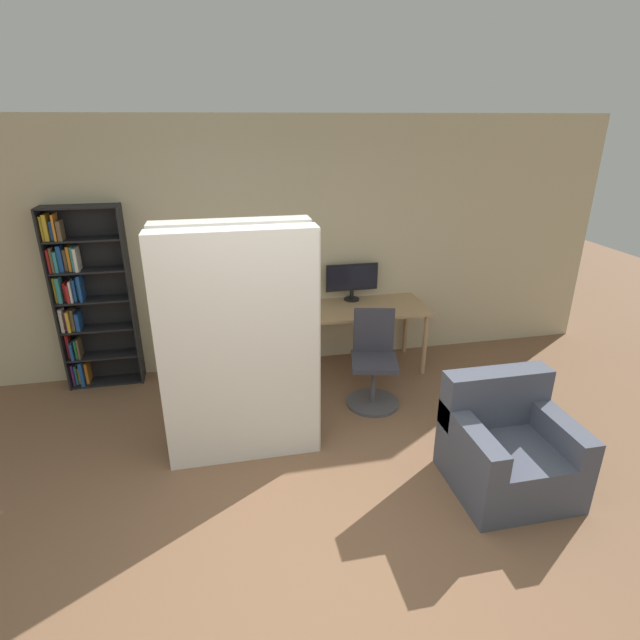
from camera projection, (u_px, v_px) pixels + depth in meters
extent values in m
plane|color=brown|center=(317.00, 587.00, 3.04)|extent=(16.00, 16.00, 0.00)
cube|color=#C6B793|center=(259.00, 248.00, 5.36)|extent=(8.00, 0.06, 2.70)
cube|color=tan|center=(363.00, 308.00, 5.46)|extent=(1.38, 0.70, 0.03)
cylinder|color=tan|center=(312.00, 355.00, 5.22)|extent=(0.05, 0.05, 0.70)
cylinder|color=tan|center=(425.00, 344.00, 5.46)|extent=(0.05, 0.05, 0.70)
cylinder|color=tan|center=(302.00, 333.00, 5.74)|extent=(0.05, 0.05, 0.70)
cylinder|color=tan|center=(406.00, 324.00, 5.98)|extent=(0.05, 0.05, 0.70)
cylinder|color=black|center=(352.00, 299.00, 5.66)|extent=(0.17, 0.17, 0.02)
cylinder|color=black|center=(352.00, 294.00, 5.64)|extent=(0.04, 0.04, 0.11)
cube|color=black|center=(352.00, 277.00, 5.57)|extent=(0.59, 0.02, 0.31)
cube|color=black|center=(352.00, 277.00, 5.56)|extent=(0.57, 0.03, 0.28)
cylinder|color=#4C4C51|center=(372.00, 402.00, 4.98)|extent=(0.52, 0.52, 0.03)
cylinder|color=#4C4C51|center=(373.00, 383.00, 4.90)|extent=(0.05, 0.05, 0.41)
cube|color=#33333D|center=(374.00, 362.00, 4.81)|extent=(0.53, 0.53, 0.05)
cube|color=#33333D|center=(374.00, 330.00, 4.90)|extent=(0.39, 0.13, 0.45)
cube|color=black|center=(56.00, 302.00, 4.98)|extent=(0.02, 0.26, 1.88)
cube|color=black|center=(132.00, 297.00, 5.12)|extent=(0.02, 0.26, 1.88)
cube|color=black|center=(97.00, 296.00, 5.16)|extent=(0.74, 0.02, 1.88)
cube|color=black|center=(109.00, 381.00, 5.40)|extent=(0.70, 0.22, 0.02)
cube|color=black|center=(105.00, 355.00, 5.28)|extent=(0.70, 0.22, 0.02)
cube|color=black|center=(100.00, 328.00, 5.17)|extent=(0.70, 0.22, 0.02)
cube|color=black|center=(95.00, 300.00, 5.05)|extent=(0.70, 0.22, 0.02)
cube|color=black|center=(89.00, 270.00, 4.93)|extent=(0.70, 0.22, 0.02)
cube|color=black|center=(84.00, 239.00, 4.82)|extent=(0.70, 0.22, 0.02)
cube|color=black|center=(78.00, 207.00, 4.70)|extent=(0.70, 0.22, 0.02)
cube|color=#7A2D84|center=(74.00, 373.00, 5.30)|extent=(0.02, 0.15, 0.23)
cube|color=teal|center=(77.00, 373.00, 5.33)|extent=(0.02, 0.15, 0.21)
cube|color=gold|center=(81.00, 374.00, 5.34)|extent=(0.03, 0.13, 0.18)
cube|color=#1E4C9E|center=(83.00, 372.00, 5.28)|extent=(0.03, 0.15, 0.26)
cube|color=orange|center=(88.00, 371.00, 5.34)|extent=(0.03, 0.16, 0.24)
cube|color=red|center=(69.00, 345.00, 5.18)|extent=(0.03, 0.13, 0.26)
cube|color=#1E4C9E|center=(73.00, 350.00, 5.17)|extent=(0.03, 0.16, 0.18)
cube|color=#287A38|center=(77.00, 347.00, 5.21)|extent=(0.02, 0.18, 0.20)
cube|color=brown|center=(80.00, 347.00, 5.19)|extent=(0.02, 0.16, 0.22)
cube|color=silver|center=(63.00, 320.00, 5.03)|extent=(0.03, 0.13, 0.24)
cube|color=#7A2D84|center=(68.00, 319.00, 5.09)|extent=(0.02, 0.16, 0.20)
cube|color=gold|center=(70.00, 320.00, 5.05)|extent=(0.03, 0.16, 0.21)
cube|color=brown|center=(74.00, 319.00, 5.07)|extent=(0.03, 0.13, 0.22)
cube|color=#1E4C9E|center=(79.00, 320.00, 5.10)|extent=(0.04, 0.17, 0.18)
cube|color=gold|center=(57.00, 288.00, 4.95)|extent=(0.02, 0.18, 0.26)
cube|color=teal|center=(60.00, 290.00, 4.92)|extent=(0.04, 0.12, 0.26)
cube|color=red|center=(67.00, 291.00, 4.99)|extent=(0.03, 0.15, 0.19)
cube|color=red|center=(69.00, 292.00, 4.96)|extent=(0.02, 0.17, 0.18)
cube|color=silver|center=(72.00, 291.00, 4.95)|extent=(0.02, 0.14, 0.21)
cube|color=#1E4C9E|center=(76.00, 289.00, 4.98)|extent=(0.02, 0.15, 0.23)
cube|color=teal|center=(79.00, 288.00, 5.01)|extent=(0.02, 0.14, 0.23)
cube|color=#1E4C9E|center=(81.00, 287.00, 4.97)|extent=(0.03, 0.17, 0.26)
cube|color=red|center=(51.00, 260.00, 4.83)|extent=(0.02, 0.19, 0.23)
cube|color=brown|center=(53.00, 259.00, 4.81)|extent=(0.02, 0.13, 0.24)
cube|color=teal|center=(58.00, 260.00, 4.85)|extent=(0.03, 0.19, 0.21)
cube|color=#1E4C9E|center=(61.00, 258.00, 4.84)|extent=(0.04, 0.14, 0.25)
cube|color=brown|center=(67.00, 259.00, 4.88)|extent=(0.03, 0.13, 0.21)
cube|color=orange|center=(70.00, 258.00, 4.87)|extent=(0.03, 0.16, 0.24)
cube|color=teal|center=(74.00, 258.00, 4.86)|extent=(0.02, 0.14, 0.24)
cube|color=silver|center=(77.00, 259.00, 4.86)|extent=(0.03, 0.17, 0.23)
cube|color=gold|center=(43.00, 228.00, 4.70)|extent=(0.02, 0.14, 0.23)
cube|color=gold|center=(47.00, 227.00, 4.70)|extent=(0.04, 0.15, 0.25)
cube|color=#1E4C9E|center=(53.00, 230.00, 4.74)|extent=(0.03, 0.14, 0.18)
cube|color=orange|center=(56.00, 227.00, 4.70)|extent=(0.02, 0.16, 0.25)
cube|color=brown|center=(60.00, 230.00, 4.71)|extent=(0.04, 0.14, 0.19)
cube|color=silver|center=(240.00, 351.00, 3.89)|extent=(1.24, 0.21, 1.93)
cube|color=beige|center=(317.00, 344.00, 4.01)|extent=(0.01, 0.21, 1.89)
cube|color=silver|center=(238.00, 335.00, 4.17)|extent=(1.24, 0.21, 1.93)
cube|color=beige|center=(310.00, 329.00, 4.29)|extent=(0.01, 0.21, 1.89)
cube|color=#474C5B|center=(509.00, 465.00, 3.80)|extent=(0.85, 0.80, 0.40)
cube|color=#474C5B|center=(495.00, 396.00, 3.91)|extent=(0.85, 0.20, 0.45)
cube|color=#474C5B|center=(471.00, 437.00, 3.62)|extent=(0.16, 0.80, 0.20)
cube|color=#474C5B|center=(556.00, 426.00, 3.75)|extent=(0.16, 0.80, 0.20)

